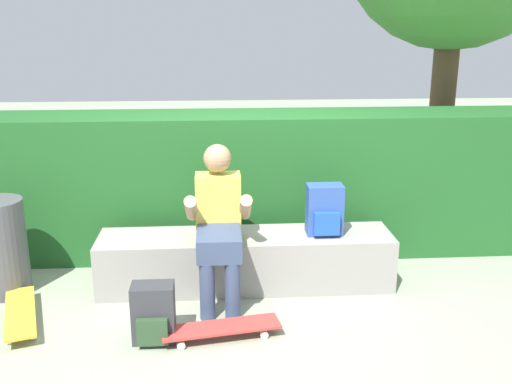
# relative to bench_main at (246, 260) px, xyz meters

# --- Properties ---
(ground_plane) EXTENTS (24.00, 24.00, 0.00)m
(ground_plane) POSITION_rel_bench_main_xyz_m (0.00, -0.33, -0.22)
(ground_plane) COLOR gray
(bench_main) EXTENTS (2.33, 0.50, 0.43)m
(bench_main) POSITION_rel_bench_main_xyz_m (0.00, 0.00, 0.00)
(bench_main) COLOR gray
(bench_main) RESTS_ON ground
(person_skater) EXTENTS (0.49, 0.62, 1.18)m
(person_skater) POSITION_rel_bench_main_xyz_m (-0.21, -0.22, 0.42)
(person_skater) COLOR gold
(person_skater) RESTS_ON ground
(skateboard_near_person) EXTENTS (0.82, 0.33, 0.09)m
(skateboard_near_person) POSITION_rel_bench_main_xyz_m (-0.21, -0.82, -0.14)
(skateboard_near_person) COLOR #BC3833
(skateboard_near_person) RESTS_ON ground
(skateboard_beside_bench) EXTENTS (0.43, 0.82, 0.09)m
(skateboard_beside_bench) POSITION_rel_bench_main_xyz_m (-1.63, -0.50, -0.14)
(skateboard_beside_bench) COLOR gold
(skateboard_beside_bench) RESTS_ON ground
(backpack_on_bench) EXTENTS (0.28, 0.23, 0.40)m
(backpack_on_bench) POSITION_rel_bench_main_xyz_m (0.62, -0.01, 0.41)
(backpack_on_bench) COLOR #2D4C99
(backpack_on_bench) RESTS_ON bench_main
(backpack_on_ground) EXTENTS (0.28, 0.23, 0.40)m
(backpack_on_ground) POSITION_rel_bench_main_xyz_m (-0.66, -0.81, -0.02)
(backpack_on_ground) COLOR #333338
(backpack_on_ground) RESTS_ON ground
(hedge_row) EXTENTS (5.23, 0.71, 1.27)m
(hedge_row) POSITION_rel_bench_main_xyz_m (0.19, 0.80, 0.42)
(hedge_row) COLOR #1D5421
(hedge_row) RESTS_ON ground
(trash_bin) EXTENTS (0.41, 0.41, 0.76)m
(trash_bin) POSITION_rel_bench_main_xyz_m (-1.91, 0.01, 0.16)
(trash_bin) COLOR #4C4C51
(trash_bin) RESTS_ON ground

